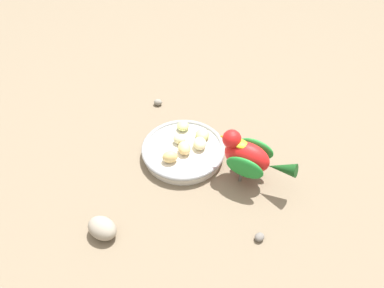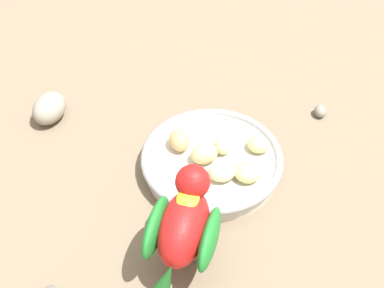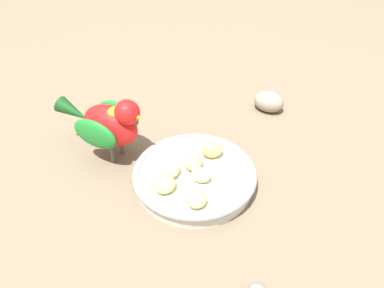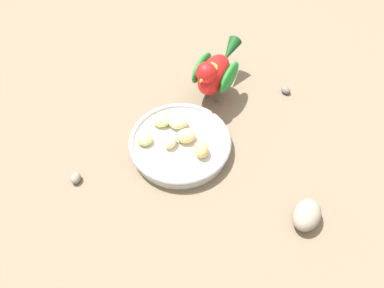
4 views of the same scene
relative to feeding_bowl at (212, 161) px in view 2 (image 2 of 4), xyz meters
The scene contains 11 objects.
ground_plane 0.03m from the feeding_bowl, 76.00° to the left, with size 4.00×4.00×0.00m, color #756651.
feeding_bowl is the anchor object (origin of this frame).
apple_piece_0 0.05m from the feeding_bowl, 32.58° to the right, with size 0.04×0.03×0.03m, color tan.
apple_piece_1 0.04m from the feeding_bowl, 99.46° to the left, with size 0.04×0.03×0.03m, color beige.
apple_piece_2 0.02m from the feeding_bowl, 17.57° to the left, with size 0.04×0.03×0.03m, color #E5C67F.
apple_piece_3 0.06m from the feeding_bowl, 132.13° to the left, with size 0.04×0.03×0.02m, color #C6D17A.
apple_piece_4 0.03m from the feeding_bowl, 149.77° to the right, with size 0.03×0.02×0.02m, color beige.
apple_piece_5 0.07m from the feeding_bowl, behind, with size 0.03×0.03×0.02m, color #C6D17A.
parrot 0.17m from the feeding_bowl, 67.24° to the left, with size 0.11×0.17×0.13m.
rock_large 0.27m from the feeding_bowl, 32.26° to the right, with size 0.06×0.05×0.04m, color gray.
pebble_1 0.21m from the feeding_bowl, 155.59° to the right, with size 0.02×0.02×0.02m, color gray.
Camera 2 is at (0.10, 0.49, 0.58)m, focal length 51.33 mm.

